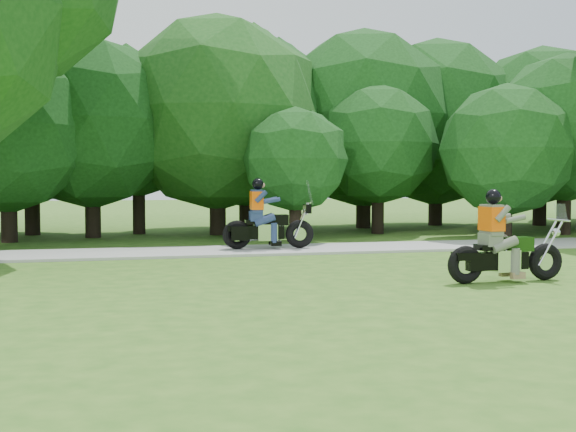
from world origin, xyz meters
name	(u,v)px	position (x,y,z in m)	size (l,w,h in m)	color
walkway	(385,247)	(0.00, 8.00, 0.03)	(60.00, 2.20, 0.06)	#9E9E99
tree_line	(338,124)	(0.84, 14.57, 3.56)	(39.54, 12.23, 7.14)	black
chopper_motorcycle	(501,248)	(-0.28, 2.02, 0.58)	(2.19, 0.58, 1.56)	black
touring_motorcycle	(263,223)	(-3.11, 8.02, 0.67)	(2.21, 0.72, 1.69)	black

